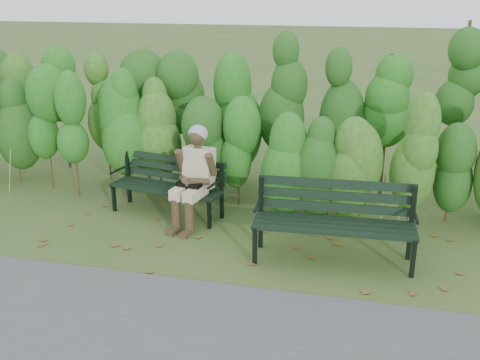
# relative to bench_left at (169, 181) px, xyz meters

# --- Properties ---
(ground) EXTENTS (80.00, 80.00, 0.00)m
(ground) POSITION_rel_bench_left_xyz_m (1.14, -0.85, -0.47)
(ground) COLOR #395521
(footpath) EXTENTS (60.00, 2.50, 0.01)m
(footpath) POSITION_rel_bench_left_xyz_m (1.14, -3.05, -0.46)
(footpath) COLOR #474749
(footpath) RESTS_ON ground
(hedge_band) EXTENTS (11.04, 1.67, 2.42)m
(hedge_band) POSITION_rel_bench_left_xyz_m (1.14, 1.02, 0.79)
(hedge_band) COLOR #47381E
(hedge_band) RESTS_ON ground
(leaf_litter) EXTENTS (6.08, 2.09, 0.01)m
(leaf_litter) POSITION_rel_bench_left_xyz_m (1.27, -1.05, -0.47)
(leaf_litter) COLOR brown
(leaf_litter) RESTS_ON ground
(bench_left) EXTENTS (1.66, 0.79, 0.80)m
(bench_left) POSITION_rel_bench_left_xyz_m (0.00, 0.00, 0.00)
(bench_left) COLOR black
(bench_left) RESTS_ON ground
(bench_right) EXTENTS (1.87, 0.70, 0.92)m
(bench_right) POSITION_rel_bench_left_xyz_m (2.35, -0.86, 0.07)
(bench_right) COLOR black
(bench_right) RESTS_ON ground
(seated_woman) EXTENTS (0.59, 0.86, 1.33)m
(seated_woman) POSITION_rel_bench_left_xyz_m (0.46, -0.25, 0.26)
(seated_woman) COLOR beige
(seated_woman) RESTS_ON ground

